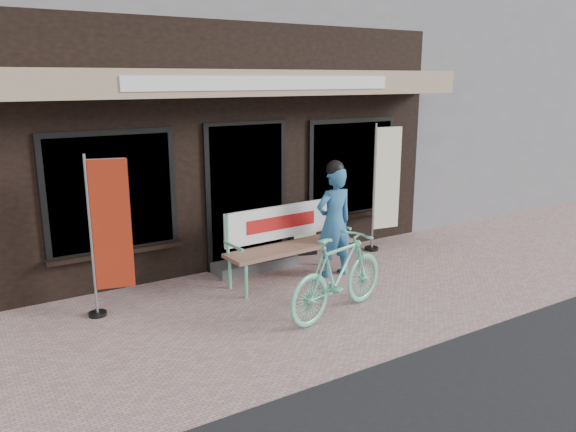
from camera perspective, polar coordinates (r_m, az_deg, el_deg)
ground at (r=7.19m, az=3.43°, el=-9.23°), size 70.00×70.00×0.00m
storefront at (r=11.04m, az=-11.92°, el=14.48°), size 7.00×6.77×6.00m
neighbor_right_near at (r=16.46m, az=17.12°, el=13.21°), size 10.00×7.00×5.60m
bench at (r=7.98m, az=-0.20°, el=-2.15°), size 1.97×0.61×1.05m
person at (r=8.08m, az=4.70°, el=-0.39°), size 0.59×0.40×1.70m
bicycle at (r=6.83m, az=5.12°, el=-5.96°), size 1.75×0.88×1.01m
nobori_red at (r=6.98m, az=-17.77°, el=-1.71°), size 0.59×0.27×1.98m
nobori_cream at (r=9.42m, az=9.80°, el=3.10°), size 0.63×0.26×2.12m
menu_stand at (r=9.07m, az=1.66°, el=-1.30°), size 0.44×0.20×0.87m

